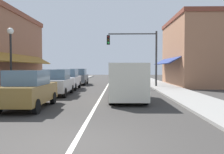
{
  "coord_description": "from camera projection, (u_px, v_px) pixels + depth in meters",
  "views": [
    {
      "loc": [
        1.08,
        -5.6,
        1.88
      ],
      "look_at": [
        0.56,
        15.86,
        1.04
      ],
      "focal_mm": 38.09,
      "sensor_mm": 36.0,
      "label": 1
    }
  ],
  "objects": [
    {
      "name": "parked_car_far_left",
      "position": [
        79.0,
        77.0,
        26.35
      ],
      "size": [
        1.87,
        4.14,
        1.77
      ],
      "rotation": [
        0.0,
        0.0,
        0.03
      ],
      "color": "#4C5156",
      "rests_on": "ground"
    },
    {
      "name": "lane_center_stripe",
      "position": [
        107.0,
        87.0,
        23.68
      ],
      "size": [
        0.14,
        52.0,
        0.01
      ],
      "primitive_type": "cube",
      "color": "silver",
      "rests_on": "ground"
    },
    {
      "name": "ground_plane",
      "position": [
        107.0,
        87.0,
        23.68
      ],
      "size": [
        80.0,
        80.0,
        0.0
      ],
      "primitive_type": "plane",
      "color": "#33302D"
    },
    {
      "name": "traffic_signal_mast_arm",
      "position": [
        139.0,
        49.0,
        22.89
      ],
      "size": [
        4.87,
        0.5,
        5.4
      ],
      "color": "#333333",
      "rests_on": "ground"
    },
    {
      "name": "parked_car_third_left",
      "position": [
        68.0,
        79.0,
        20.75
      ],
      "size": [
        1.86,
        4.14,
        1.77
      ],
      "rotation": [
        0.0,
        0.0,
        0.02
      ],
      "color": "silver",
      "rests_on": "ground"
    },
    {
      "name": "van_in_lane",
      "position": [
        127.0,
        81.0,
        13.64
      ],
      "size": [
        2.04,
        5.2,
        2.12
      ],
      "rotation": [
        0.0,
        0.0,
        0.01
      ],
      "color": "beige",
      "rests_on": "ground"
    },
    {
      "name": "parked_car_second_left",
      "position": [
        57.0,
        82.0,
        16.18
      ],
      "size": [
        1.87,
        4.15,
        1.77
      ],
      "rotation": [
        0.0,
        0.0,
        0.03
      ],
      "color": "#B7BABF",
      "rests_on": "ground"
    },
    {
      "name": "parked_car_nearest_left",
      "position": [
        28.0,
        90.0,
        10.94
      ],
      "size": [
        1.84,
        4.13,
        1.77
      ],
      "rotation": [
        0.0,
        0.0,
        0.02
      ],
      "color": "brown",
      "rests_on": "ground"
    },
    {
      "name": "sidewalk_left",
      "position": [
        52.0,
        86.0,
        23.81
      ],
      "size": [
        2.6,
        56.0,
        0.12
      ],
      "primitive_type": "cube",
      "color": "gray",
      "rests_on": "ground"
    },
    {
      "name": "storefront_right_block",
      "position": [
        195.0,
        52.0,
        25.31
      ],
      "size": [
        6.43,
        10.2,
        7.09
      ],
      "color": "#9E6B4C",
      "rests_on": "ground"
    },
    {
      "name": "sidewalk_right",
      "position": [
        162.0,
        86.0,
        23.54
      ],
      "size": [
        2.6,
        56.0,
        0.12
      ],
      "primitive_type": "cube",
      "color": "gray",
      "rests_on": "ground"
    },
    {
      "name": "street_lamp_left_near",
      "position": [
        11.0,
        51.0,
        13.6
      ],
      "size": [
        0.36,
        0.36,
        4.16
      ],
      "color": "black",
      "rests_on": "ground"
    }
  ]
}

